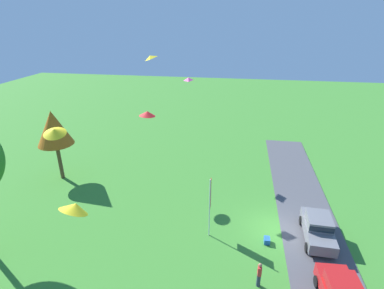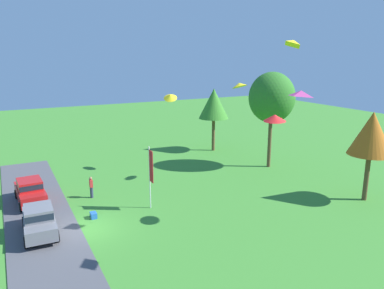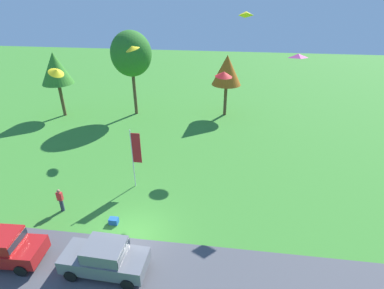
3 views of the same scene
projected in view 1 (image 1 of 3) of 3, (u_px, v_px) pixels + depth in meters
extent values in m
plane|color=#3D842D|center=(275.00, 229.00, 22.54)|extent=(120.00, 120.00, 0.00)
cube|color=#4C4C51|center=(311.00, 233.00, 22.14)|extent=(36.00, 4.40, 0.06)
cube|color=red|center=(345.00, 288.00, 15.79)|extent=(2.09, 1.75, 0.70)
cube|color=#19232D|center=(345.00, 288.00, 15.79)|extent=(2.12, 1.71, 0.38)
cylinder|color=black|center=(347.00, 284.00, 17.43)|extent=(0.69, 0.28, 0.68)
cylinder|color=black|center=(317.00, 282.00, 17.60)|extent=(0.69, 0.28, 0.68)
cube|color=slate|center=(318.00, 230.00, 21.24)|extent=(4.46, 1.95, 0.80)
cube|color=slate|center=(319.00, 221.00, 21.03)|extent=(2.05, 1.71, 0.70)
cube|color=#19232D|center=(319.00, 221.00, 21.03)|extent=(2.09, 1.68, 0.38)
cylinder|color=black|center=(334.00, 251.00, 19.89)|extent=(0.69, 0.26, 0.68)
cylinder|color=black|center=(307.00, 248.00, 20.20)|extent=(0.69, 0.26, 0.68)
cylinder|color=black|center=(325.00, 223.00, 22.59)|extent=(0.69, 0.26, 0.68)
cylinder|color=black|center=(301.00, 220.00, 22.90)|extent=(0.69, 0.26, 0.68)
cylinder|color=#2D334C|center=(259.00, 280.00, 17.67)|extent=(0.24, 0.24, 0.88)
cube|color=red|center=(260.00, 271.00, 17.38)|extent=(0.36, 0.22, 0.60)
sphere|color=#9E7051|center=(260.00, 265.00, 17.21)|extent=(0.22, 0.22, 0.22)
cylinder|color=brown|center=(60.00, 161.00, 29.11)|extent=(0.36, 0.36, 3.63)
cone|color=#B25B19|center=(53.00, 128.00, 27.76)|extent=(3.27, 3.27, 3.27)
cylinder|color=silver|center=(209.00, 209.00, 21.05)|extent=(0.08, 0.08, 4.66)
cube|color=red|center=(210.00, 195.00, 21.00)|extent=(0.64, 0.04, 2.33)
cube|color=blue|center=(267.00, 240.00, 21.14)|extent=(0.56, 0.40, 0.40)
cone|color=yellow|center=(75.00, 207.00, 12.93)|extent=(1.72, 1.71, 0.94)
cone|color=yellow|center=(54.00, 131.00, 17.84)|extent=(1.76, 1.74, 0.70)
pyramid|color=#EA4C9E|center=(188.00, 79.00, 28.87)|extent=(1.16, 0.92, 0.34)
pyramid|color=yellow|center=(150.00, 57.00, 25.06)|extent=(0.89, 0.98, 0.58)
cone|color=red|center=(147.00, 114.00, 25.58)|extent=(2.00, 2.00, 0.52)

